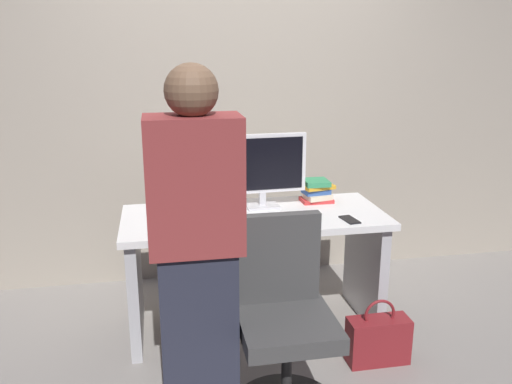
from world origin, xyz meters
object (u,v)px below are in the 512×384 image
Objects in this scene: person_at_desk at (197,252)px; mouse at (312,216)px; book_stack at (317,191)px; office_chair at (283,326)px; desk at (254,249)px; keyboard at (258,220)px; cup_near_keyboard at (177,217)px; cell_phone at (350,220)px; monitor at (262,167)px; handbag at (378,339)px.

person_at_desk is 0.96m from mouse.
office_chair is at bearing -114.78° from book_stack.
person_at_desk reaches higher than desk.
book_stack reaches higher than keyboard.
desk is 0.54m from cup_near_keyboard.
mouse is 0.69× the size of cell_phone.
desk is 0.27m from keyboard.
book_stack is at bearing 69.31° from mouse.
person_at_desk reaches higher than book_stack.
office_chair is 4.25× the size of book_stack.
monitor is 0.41m from book_stack.
office_chair is at bearing -116.80° from mouse.
cell_phone is at bearing -17.69° from mouse.
handbag is (0.60, 0.26, -0.29)m from office_chair.
monitor is at bearing 129.45° from handbag.
keyboard is at bearing -92.22° from desk.
keyboard is 1.14× the size of handbag.
monitor is 0.37m from keyboard.
keyboard is 4.93× the size of cup_near_keyboard.
book_stack reaches higher than mouse.
book_stack is (0.44, 0.95, 0.38)m from office_chair.
monitor is at bearing 62.62° from person_at_desk.
desk is 3.60× the size of keyboard.
handbag is at bearing 23.15° from office_chair.
monitor is at bearing 59.62° from desk.
person_at_desk is 1.04m from monitor.
handbag is at bearing -76.67° from book_stack.
monitor is 0.61m from cell_phone.
office_chair reaches higher than cup_near_keyboard.
cup_near_keyboard is 0.39× the size of book_stack.
mouse is at bearing -2.31° from keyboard.
cell_phone is at bearing -37.18° from monitor.
mouse is at bearing -48.54° from monitor.
monitor is 6.20× the size of cup_near_keyboard.
person_at_desk is at bearing -116.90° from desk.
mouse is at bearing -110.69° from book_stack.
book_stack is at bearing 93.23° from cell_phone.
book_stack is at bearing 22.08° from desk.
desk is 0.88m from handbag.
desk is 0.42m from mouse.
person_at_desk is at bearing -130.83° from book_stack.
book_stack is at bearing 8.34° from monitor.
handbag is at bearing -83.23° from cell_phone.
cup_near_keyboard reaches higher than handbag.
cell_phone is 0.68m from handbag.
office_chair is 2.19× the size of keyboard.
handbag is (0.16, -0.69, -0.67)m from book_stack.
office_chair is 0.77m from mouse.
book_stack is (0.44, 0.32, 0.06)m from keyboard.
keyboard is at bearing 164.13° from cell_phone.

